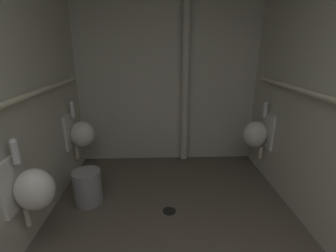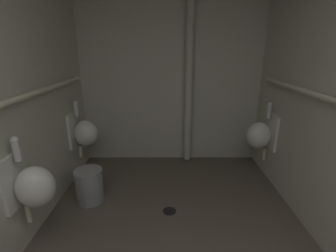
# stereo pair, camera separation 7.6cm
# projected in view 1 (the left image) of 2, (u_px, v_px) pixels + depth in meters

# --- Properties ---
(floor) EXTENTS (2.64, 3.55, 0.08)m
(floor) POSITION_uv_depth(u_px,v_px,m) (174.00, 246.00, 2.15)
(floor) COLOR brown
(floor) RESTS_ON ground
(wall_back) EXTENTS (2.64, 0.06, 2.69)m
(wall_back) POSITION_uv_depth(u_px,v_px,m) (167.00, 69.00, 3.38)
(wall_back) COLOR beige
(wall_back) RESTS_ON ground
(urinal_left_mid) EXTENTS (0.32, 0.30, 0.76)m
(urinal_left_mid) POSITION_uv_depth(u_px,v_px,m) (32.00, 189.00, 1.88)
(urinal_left_mid) COLOR silver
(urinal_left_far) EXTENTS (0.32, 0.30, 0.76)m
(urinal_left_far) POSITION_uv_depth(u_px,v_px,m) (81.00, 134.00, 3.07)
(urinal_left_far) COLOR silver
(urinal_right_mid) EXTENTS (0.32, 0.30, 0.76)m
(urinal_right_mid) POSITION_uv_depth(u_px,v_px,m) (257.00, 134.00, 3.07)
(urinal_right_mid) COLOR silver
(supply_pipe_left) EXTENTS (0.06, 2.84, 0.06)m
(supply_pipe_left) POSITION_uv_depth(u_px,v_px,m) (7.00, 104.00, 1.73)
(supply_pipe_left) COLOR beige
(standpipe_back_wall) EXTENTS (0.11, 0.11, 2.64)m
(standpipe_back_wall) POSITION_uv_depth(u_px,v_px,m) (186.00, 69.00, 3.29)
(standpipe_back_wall) COLOR beige
(standpipe_back_wall) RESTS_ON ground
(floor_drain) EXTENTS (0.14, 0.14, 0.01)m
(floor_drain) POSITION_uv_depth(u_px,v_px,m) (169.00, 211.00, 2.54)
(floor_drain) COLOR black
(floor_drain) RESTS_ON ground
(waste_bin) EXTENTS (0.30, 0.30, 0.37)m
(waste_bin) POSITION_uv_depth(u_px,v_px,m) (88.00, 187.00, 2.63)
(waste_bin) COLOR gray
(waste_bin) RESTS_ON ground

